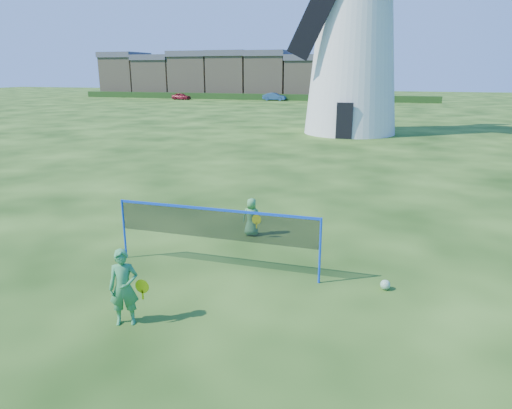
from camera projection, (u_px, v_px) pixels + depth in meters
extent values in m
plane|color=black|center=(242.00, 268.00, 11.28)|extent=(220.00, 220.00, 0.00)
cube|color=black|center=(344.00, 121.00, 32.47)|extent=(1.15, 0.14, 2.53)
cube|color=black|center=(349.00, 54.00, 31.87)|extent=(0.80, 0.14, 1.03)
cube|color=black|center=(323.00, 0.00, 31.44)|extent=(4.95, 0.11, 7.94)
cylinder|color=blue|center=(124.00, 229.00, 11.72)|extent=(0.05, 0.05, 1.55)
cylinder|color=blue|center=(320.00, 251.00, 10.29)|extent=(0.05, 0.05, 1.55)
cube|color=black|center=(215.00, 224.00, 10.90)|extent=(5.00, 0.02, 0.70)
cube|color=blue|center=(215.00, 209.00, 10.80)|extent=(5.00, 0.02, 0.06)
imported|color=#398F4F|center=(124.00, 287.00, 8.61)|extent=(0.64, 0.55, 1.49)
cylinder|color=#E4F10C|center=(142.00, 286.00, 8.70)|extent=(0.28, 0.02, 0.28)
cube|color=#E4F10C|center=(143.00, 294.00, 8.75)|extent=(0.03, 0.02, 0.20)
imported|color=#4C9F55|center=(252.00, 217.00, 13.41)|extent=(0.58, 0.40, 1.11)
cylinder|color=#E4F10C|center=(257.00, 219.00, 13.14)|extent=(0.28, 0.02, 0.28)
cube|color=#E4F10C|center=(257.00, 225.00, 13.19)|extent=(0.03, 0.02, 0.20)
sphere|color=green|center=(385.00, 285.00, 10.15)|extent=(0.22, 0.22, 0.22)
cube|color=gray|center=(126.00, 77.00, 90.22)|extent=(6.70, 8.00, 7.10)
cube|color=#4C4C54|center=(124.00, 55.00, 89.10)|extent=(7.00, 8.40, 1.00)
cube|color=gray|center=(159.00, 79.00, 88.25)|extent=(7.07, 8.00, 6.55)
cube|color=#4C4C54|center=(158.00, 58.00, 87.20)|extent=(7.37, 8.40, 1.00)
cube|color=gray|center=(194.00, 77.00, 86.06)|extent=(7.14, 8.00, 7.12)
cube|color=#4C4C54|center=(194.00, 54.00, 84.93)|extent=(7.44, 8.40, 1.00)
cube|color=gray|center=(231.00, 77.00, 83.97)|extent=(6.88, 8.00, 7.15)
cube|color=#4C4C54|center=(231.00, 54.00, 82.83)|extent=(7.18, 8.40, 1.00)
cube|color=gray|center=(269.00, 78.00, 81.94)|extent=(6.78, 8.00, 7.07)
cube|color=#4C4C54|center=(269.00, 54.00, 80.82)|extent=(7.08, 8.40, 1.00)
cube|color=gray|center=(309.00, 80.00, 80.02)|extent=(6.87, 8.00, 6.30)
cube|color=#4C4C54|center=(309.00, 58.00, 79.00)|extent=(7.17, 8.40, 1.00)
cube|color=gray|center=(353.00, 78.00, 77.72)|extent=(7.79, 8.00, 7.18)
cube|color=#4C4C54|center=(355.00, 52.00, 76.58)|extent=(8.09, 8.40, 1.00)
cube|color=#193814|center=(246.00, 97.00, 77.96)|extent=(62.00, 0.80, 1.00)
imported|color=maroon|center=(181.00, 96.00, 77.69)|extent=(3.42, 1.68, 1.12)
imported|color=navy|center=(274.00, 97.00, 75.59)|extent=(3.81, 1.46, 1.24)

